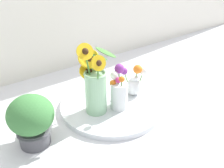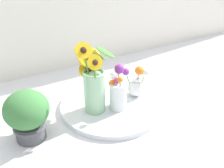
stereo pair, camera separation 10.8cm
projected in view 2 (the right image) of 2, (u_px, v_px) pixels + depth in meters
The scene contains 6 objects.
ground_plane at pixel (124, 113), 1.19m from camera, with size 6.00×6.00×0.00m, color silver.
serving_tray at pixel (112, 105), 1.23m from camera, with size 0.48×0.48×0.02m.
mason_jar_sunflowers at pixel (93, 83), 1.12m from camera, with size 0.18×0.20×0.32m.
vase_small_center at pixel (118, 92), 1.15m from camera, with size 0.08×0.10×0.20m.
vase_bulb_right at pixel (136, 84), 1.25m from camera, with size 0.12×0.09×0.16m.
potted_plant at pixel (27, 114), 0.99m from camera, with size 0.17×0.17×0.21m.
Camera 2 is at (-0.53, -0.82, 0.70)m, focal length 42.00 mm.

